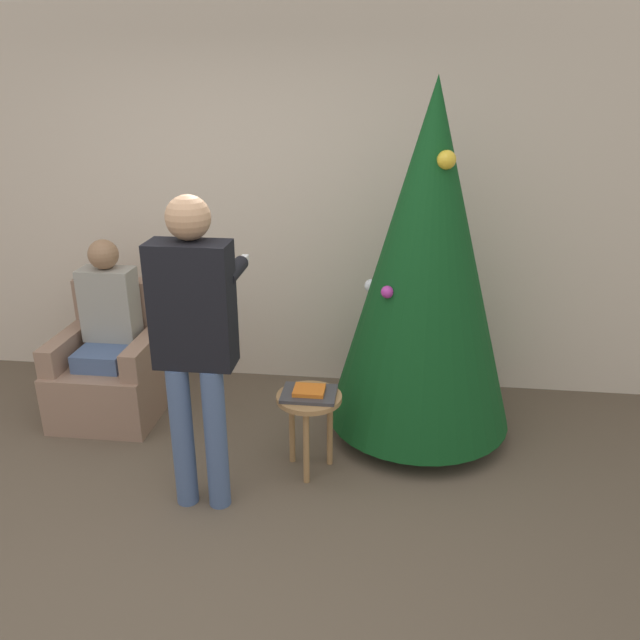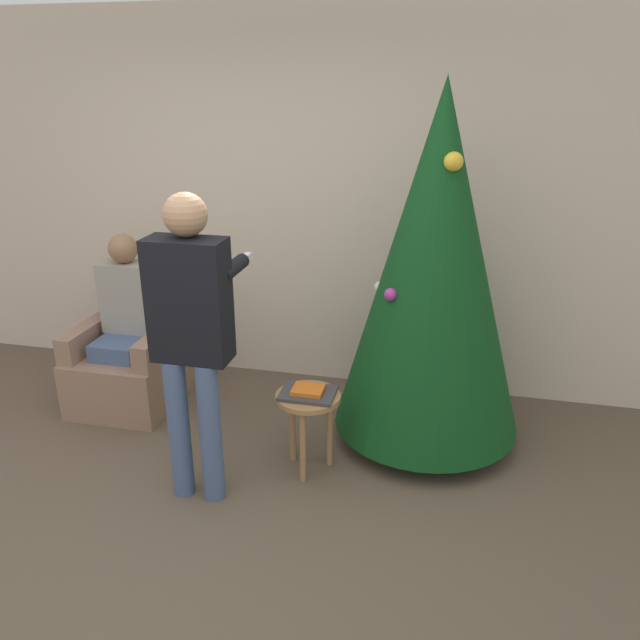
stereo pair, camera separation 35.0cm
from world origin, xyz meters
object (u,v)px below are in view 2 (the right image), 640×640
at_px(christmas_tree, 435,265).
at_px(armchair, 132,360).
at_px(person_standing, 191,325).
at_px(side_stool, 308,408).
at_px(person_seated, 125,315).

height_order(christmas_tree, armchair, christmas_tree).
xyz_separation_m(person_standing, side_stool, (0.54, 0.33, -0.61)).
height_order(armchair, person_standing, person_standing).
height_order(christmas_tree, person_standing, christmas_tree).
bearing_deg(person_seated, christmas_tree, -0.57).
bearing_deg(person_seated, person_standing, -43.94).
height_order(person_standing, side_stool, person_standing).
xyz_separation_m(person_seated, person_standing, (0.91, -0.88, 0.35)).
relative_size(armchair, person_seated, 0.72).
relative_size(armchair, person_standing, 0.52).
xyz_separation_m(armchair, person_standing, (0.91, -0.91, 0.71)).
bearing_deg(person_standing, person_seated, 136.06).
xyz_separation_m(christmas_tree, side_stool, (-0.65, -0.53, -0.76)).
xyz_separation_m(christmas_tree, person_seated, (-2.11, 0.02, -0.51)).
xyz_separation_m(christmas_tree, armchair, (-2.11, 0.05, -0.87)).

